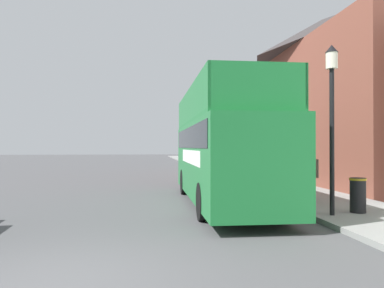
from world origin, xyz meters
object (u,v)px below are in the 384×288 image
at_px(parked_car_ahead_of_bus, 207,171).
at_px(litter_bin, 358,194).
at_px(lamp_post_second, 253,120).
at_px(tour_bus, 222,152).
at_px(pedestrian_third, 311,172).
at_px(lamp_post_nearest, 332,98).

bearing_deg(parked_car_ahead_of_bus, litter_bin, -76.95).
bearing_deg(lamp_post_second, parked_car_ahead_of_bus, 117.02).
bearing_deg(lamp_post_second, tour_bus, -118.63).
xyz_separation_m(lamp_post_second, litter_bin, (0.91, -7.47, -2.68)).
xyz_separation_m(parked_car_ahead_of_bus, litter_bin, (2.61, -10.81, -0.00)).
relative_size(tour_bus, parked_car_ahead_of_bus, 2.47).
bearing_deg(litter_bin, tour_bus, 138.89).
distance_m(pedestrian_third, lamp_post_nearest, 3.46).
bearing_deg(tour_bus, lamp_post_second, 62.06).
bearing_deg(pedestrian_third, parked_car_ahead_of_bus, 104.69).
height_order(tour_bus, parked_car_ahead_of_bus, tour_bus).
bearing_deg(tour_bus, lamp_post_nearest, -52.34).
distance_m(parked_car_ahead_of_bus, lamp_post_nearest, 11.56).
bearing_deg(lamp_post_nearest, tour_bus, 126.96).
relative_size(tour_bus, lamp_post_nearest, 2.05).
relative_size(parked_car_ahead_of_bus, lamp_post_second, 0.85).
bearing_deg(tour_bus, litter_bin, -40.42).
height_order(pedestrian_third, lamp_post_second, lamp_post_second).
xyz_separation_m(tour_bus, lamp_post_second, (2.47, 4.52, 1.51)).
xyz_separation_m(tour_bus, parked_car_ahead_of_bus, (0.77, 7.87, -1.16)).
relative_size(lamp_post_nearest, lamp_post_second, 1.02).
distance_m(lamp_post_nearest, litter_bin, 2.90).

